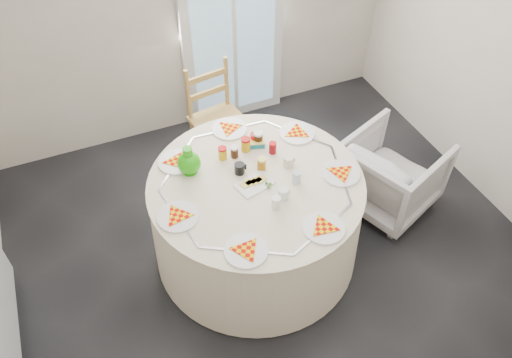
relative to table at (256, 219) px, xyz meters
name	(u,v)px	position (x,y,z in m)	size (l,w,h in m)	color
floor	(279,264)	(0.11, -0.21, -0.38)	(4.00, 4.00, 0.00)	black
wall_back	(186,0)	(0.11, 1.79, 0.93)	(4.00, 0.02, 2.60)	#BCB5A3
glass_door	(232,20)	(0.51, 1.74, 0.68)	(1.00, 0.08, 2.10)	silver
table	(256,219)	(0.00, 0.00, 0.00)	(1.58, 1.58, 0.80)	beige
wooden_chair	(219,123)	(0.11, 1.08, 0.09)	(0.44, 0.42, 0.99)	tan
armchair	(392,169)	(1.25, 0.04, 0.02)	(0.72, 0.67, 0.74)	beige
place_settings	(256,182)	(0.00, 0.00, 0.40)	(1.49, 1.49, 0.03)	silver
jar_cluster	(247,151)	(0.04, 0.27, 0.45)	(0.41, 0.21, 0.12)	#A53A12
butter_tub	(257,144)	(0.16, 0.35, 0.41)	(0.12, 0.09, 0.05)	#10738B
green_pitcher	(189,162)	(-0.39, 0.28, 0.49)	(0.17, 0.17, 0.22)	#25AE0D
cheese_platter	(255,185)	(-0.02, -0.02, 0.40)	(0.26, 0.16, 0.03)	white
mugs_glasses	(270,173)	(0.11, 0.01, 0.44)	(0.55, 0.55, 0.10)	gray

